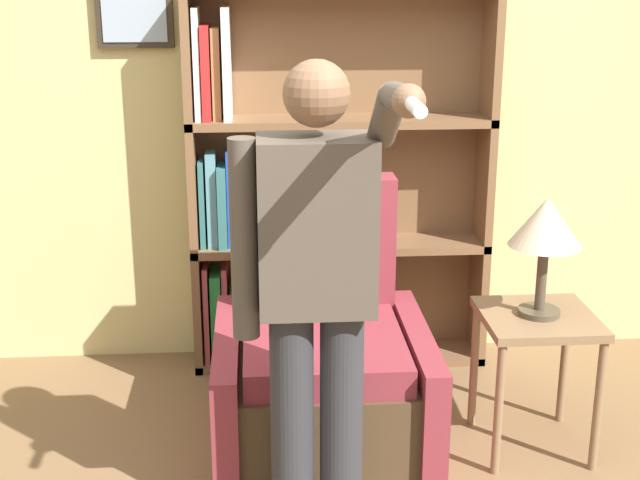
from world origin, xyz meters
The scene contains 6 objects.
wall_back centered at (-0.01, 2.03, 1.40)m, with size 8.00×0.11×2.80m.
bookcase centered at (-0.10, 1.87, 0.93)m, with size 1.50×0.28×1.90m.
armchair centered at (-0.11, 0.99, 0.35)m, with size 0.89×0.90×1.12m.
person_standing centered at (-0.18, 0.31, 0.98)m, with size 0.53×0.78×1.73m.
side_table centered at (0.79, 0.92, 0.51)m, with size 0.47×0.47×0.61m.
table_lamp centered at (0.79, 0.92, 0.99)m, with size 0.29×0.29×0.50m.
Camera 1 is at (-0.36, -2.43, 2.01)m, focal length 50.00 mm.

